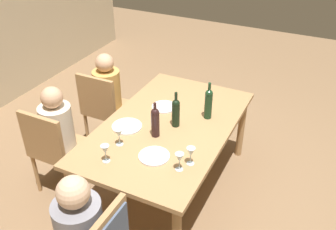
% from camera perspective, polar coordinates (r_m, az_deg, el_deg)
% --- Properties ---
extents(ground_plane, '(10.00, 10.00, 0.00)m').
position_cam_1_polar(ground_plane, '(3.76, 0.00, -10.98)').
color(ground_plane, '#846647').
extents(dining_table, '(1.77, 1.07, 0.75)m').
position_cam_1_polar(dining_table, '(3.34, 0.00, -2.58)').
color(dining_table, '#A87F51').
rests_on(dining_table, ground_plane).
extents(chair_far_right, '(0.44, 0.44, 0.92)m').
position_cam_1_polar(chair_far_right, '(4.04, -9.79, 1.42)').
color(chair_far_right, '#A87F51').
rests_on(chair_far_right, ground_plane).
extents(chair_far_left, '(0.44, 0.44, 0.92)m').
position_cam_1_polar(chair_far_left, '(3.54, -17.08, -4.59)').
color(chair_far_left, '#A87F51').
rests_on(chair_far_left, ground_plane).
extents(person_woman_host, '(0.33, 0.29, 1.09)m').
position_cam_1_polar(person_woman_host, '(4.07, -9.03, 3.39)').
color(person_woman_host, '#33333D').
rests_on(person_woman_host, ground_plane).
extents(person_man_bearded, '(0.33, 0.29, 1.09)m').
position_cam_1_polar(person_man_bearded, '(3.55, -16.17, -2.30)').
color(person_man_bearded, '#33333D').
rests_on(person_man_bearded, ground_plane).
extents(wine_bottle_tall_green, '(0.07, 0.07, 0.33)m').
position_cam_1_polar(wine_bottle_tall_green, '(3.20, 1.20, 0.50)').
color(wine_bottle_tall_green, black).
rests_on(wine_bottle_tall_green, dining_table).
extents(wine_bottle_dark_red, '(0.07, 0.07, 0.35)m').
position_cam_1_polar(wine_bottle_dark_red, '(3.33, 6.21, 1.86)').
color(wine_bottle_dark_red, '#19381E').
rests_on(wine_bottle_dark_red, dining_table).
extents(wine_bottle_short_olive, '(0.07, 0.07, 0.32)m').
position_cam_1_polar(wine_bottle_short_olive, '(3.08, -1.97, -0.96)').
color(wine_bottle_short_olive, black).
rests_on(wine_bottle_short_olive, dining_table).
extents(wine_glass_near_left, '(0.07, 0.07, 0.15)m').
position_cam_1_polar(wine_glass_near_left, '(2.74, 1.76, -6.65)').
color(wine_glass_near_left, silver).
rests_on(wine_glass_near_left, dining_table).
extents(wine_glass_centre, '(0.07, 0.07, 0.15)m').
position_cam_1_polar(wine_glass_centre, '(2.86, -9.59, -5.33)').
color(wine_glass_centre, silver).
rests_on(wine_glass_centre, dining_table).
extents(wine_glass_near_right, '(0.07, 0.07, 0.15)m').
position_cam_1_polar(wine_glass_near_right, '(2.80, 3.52, -5.76)').
color(wine_glass_near_right, silver).
rests_on(wine_glass_near_right, dining_table).
extents(wine_glass_far, '(0.07, 0.07, 0.15)m').
position_cam_1_polar(wine_glass_far, '(3.02, -7.53, -2.88)').
color(wine_glass_far, silver).
rests_on(wine_glass_far, dining_table).
extents(dinner_plate_host, '(0.25, 0.25, 0.01)m').
position_cam_1_polar(dinner_plate_host, '(2.92, -2.14, -6.30)').
color(dinner_plate_host, white).
rests_on(dinner_plate_host, dining_table).
extents(dinner_plate_guest_left, '(0.23, 0.23, 0.01)m').
position_cam_1_polar(dinner_plate_guest_left, '(3.54, -0.61, 1.26)').
color(dinner_plate_guest_left, white).
rests_on(dinner_plate_guest_left, dining_table).
extents(dinner_plate_guest_right, '(0.26, 0.26, 0.01)m').
position_cam_1_polar(dinner_plate_guest_right, '(3.28, -6.31, -1.73)').
color(dinner_plate_guest_right, white).
rests_on(dinner_plate_guest_right, dining_table).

